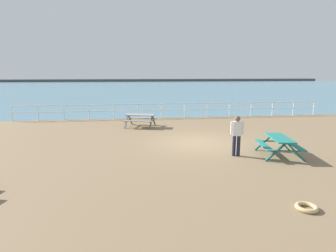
% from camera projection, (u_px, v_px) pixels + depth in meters
% --- Properties ---
extents(ground_plane, '(30.00, 24.00, 0.20)m').
position_uv_depth(ground_plane, '(197.00, 144.00, 13.62)').
color(ground_plane, '#846B4C').
extents(sea_band, '(142.00, 90.00, 0.01)m').
position_uv_depth(sea_band, '(145.00, 87.00, 64.97)').
color(sea_band, teal).
rests_on(sea_band, ground).
extents(distant_shoreline, '(142.00, 6.00, 1.80)m').
position_uv_depth(distant_shoreline, '(139.00, 81.00, 106.84)').
color(distant_shoreline, '#4C4C47').
rests_on(distant_shoreline, ground).
extents(seaward_railing, '(23.07, 0.07, 1.08)m').
position_uv_depth(seaward_railing, '(173.00, 108.00, 21.01)').
color(seaward_railing, white).
rests_on(seaward_railing, ground).
extents(picnic_table_near_left, '(2.16, 1.96, 0.80)m').
position_uv_depth(picnic_table_near_left, '(140.00, 117.00, 17.50)').
color(picnic_table_near_left, gray).
rests_on(picnic_table_near_left, ground).
extents(picnic_table_near_right, '(1.81, 2.04, 0.80)m').
position_uv_depth(picnic_table_near_right, '(279.00, 142.00, 11.36)').
color(picnic_table_near_right, '#1E7A70').
rests_on(picnic_table_near_right, ground).
extents(visitor, '(0.52, 0.29, 1.66)m').
position_uv_depth(visitor, '(237.00, 133.00, 11.27)').
color(visitor, '#1E2338').
rests_on(visitor, ground).
extents(rope_coil, '(0.55, 0.55, 0.11)m').
position_uv_depth(rope_coil, '(307.00, 207.00, 6.95)').
color(rope_coil, tan).
rests_on(rope_coil, ground).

